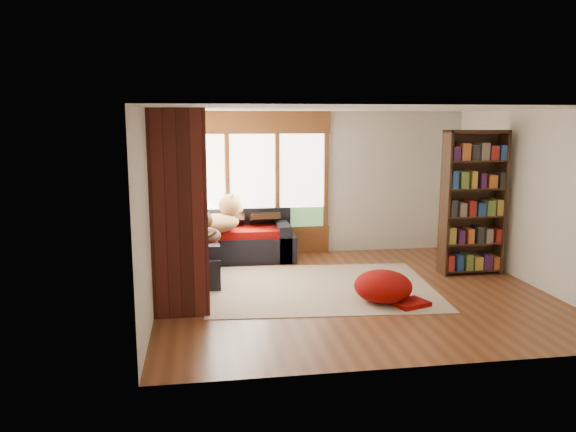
{
  "coord_description": "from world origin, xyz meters",
  "views": [
    {
      "loc": [
        -2.13,
        -7.54,
        2.48
      ],
      "look_at": [
        -0.77,
        1.08,
        0.95
      ],
      "focal_mm": 35.0,
      "sensor_mm": 36.0,
      "label": 1
    }
  ],
  "objects_px": {
    "brick_chimney": "(180,211)",
    "bookshelf": "(473,203)",
    "area_rug": "(321,287)",
    "sectional_sofa": "(213,250)",
    "dog_brindle": "(206,233)",
    "pouf": "(383,285)",
    "dog_tan": "(217,219)"
  },
  "relations": [
    {
      "from": "bookshelf",
      "to": "dog_brindle",
      "type": "distance_m",
      "value": 4.24
    },
    {
      "from": "brick_chimney",
      "to": "dog_tan",
      "type": "distance_m",
      "value": 2.21
    },
    {
      "from": "dog_tan",
      "to": "dog_brindle",
      "type": "xyz_separation_m",
      "value": [
        -0.19,
        -0.68,
        -0.09
      ]
    },
    {
      "from": "pouf",
      "to": "dog_brindle",
      "type": "relative_size",
      "value": 1.08
    },
    {
      "from": "pouf",
      "to": "bookshelf",
      "type": "bearing_deg",
      "value": 32.28
    },
    {
      "from": "sectional_sofa",
      "to": "area_rug",
      "type": "height_order",
      "value": "sectional_sofa"
    },
    {
      "from": "dog_tan",
      "to": "bookshelf",
      "type": "bearing_deg",
      "value": -44.09
    },
    {
      "from": "dog_brindle",
      "to": "dog_tan",
      "type": "bearing_deg",
      "value": -23.27
    },
    {
      "from": "area_rug",
      "to": "pouf",
      "type": "height_order",
      "value": "pouf"
    },
    {
      "from": "area_rug",
      "to": "bookshelf",
      "type": "distance_m",
      "value": 2.82
    },
    {
      "from": "sectional_sofa",
      "to": "area_rug",
      "type": "relative_size",
      "value": 0.67
    },
    {
      "from": "sectional_sofa",
      "to": "dog_tan",
      "type": "xyz_separation_m",
      "value": [
        0.09,
        0.04,
        0.51
      ]
    },
    {
      "from": "bookshelf",
      "to": "dog_tan",
      "type": "height_order",
      "value": "bookshelf"
    },
    {
      "from": "brick_chimney",
      "to": "bookshelf",
      "type": "bearing_deg",
      "value": 12.99
    },
    {
      "from": "pouf",
      "to": "dog_tan",
      "type": "bearing_deg",
      "value": 134.47
    },
    {
      "from": "area_rug",
      "to": "dog_brindle",
      "type": "distance_m",
      "value": 1.96
    },
    {
      "from": "brick_chimney",
      "to": "sectional_sofa",
      "type": "distance_m",
      "value": 2.32
    },
    {
      "from": "brick_chimney",
      "to": "area_rug",
      "type": "distance_m",
      "value": 2.46
    },
    {
      "from": "sectional_sofa",
      "to": "area_rug",
      "type": "bearing_deg",
      "value": -47.24
    },
    {
      "from": "area_rug",
      "to": "dog_brindle",
      "type": "height_order",
      "value": "dog_brindle"
    },
    {
      "from": "sectional_sofa",
      "to": "brick_chimney",
      "type": "bearing_deg",
      "value": -107.05
    },
    {
      "from": "dog_tan",
      "to": "pouf",
      "type": "bearing_deg",
      "value": -75.1
    },
    {
      "from": "area_rug",
      "to": "pouf",
      "type": "distance_m",
      "value": 1.05
    },
    {
      "from": "sectional_sofa",
      "to": "pouf",
      "type": "distance_m",
      "value": 3.12
    },
    {
      "from": "bookshelf",
      "to": "dog_tan",
      "type": "xyz_separation_m",
      "value": [
        -4.01,
        1.04,
        -0.33
      ]
    },
    {
      "from": "area_rug",
      "to": "bookshelf",
      "type": "bearing_deg",
      "value": 9.31
    },
    {
      "from": "dog_brindle",
      "to": "bookshelf",
      "type": "bearing_deg",
      "value": -102.49
    },
    {
      "from": "dog_brindle",
      "to": "brick_chimney",
      "type": "bearing_deg",
      "value": 158.73
    },
    {
      "from": "brick_chimney",
      "to": "pouf",
      "type": "distance_m",
      "value": 2.9
    },
    {
      "from": "sectional_sofa",
      "to": "bookshelf",
      "type": "distance_m",
      "value": 4.3
    },
    {
      "from": "area_rug",
      "to": "bookshelf",
      "type": "relative_size",
      "value": 1.42
    },
    {
      "from": "brick_chimney",
      "to": "dog_tan",
      "type": "height_order",
      "value": "brick_chimney"
    }
  ]
}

